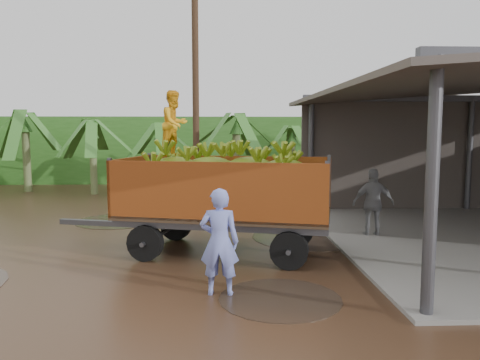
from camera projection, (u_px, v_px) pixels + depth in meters
name	position (u px, v px, depth m)	size (l,w,h in m)	color
ground	(128.00, 257.00, 10.71)	(100.00, 100.00, 0.00)	black
hedge_north	(147.00, 149.00, 26.32)	(22.00, 3.00, 3.60)	#2D661E
banana_trailer	(225.00, 192.00, 10.96)	(6.82, 3.46, 3.88)	#C5581C
man_blue	(219.00, 242.00, 8.21)	(0.69, 0.46, 1.90)	#7E8CE6
man_grey	(373.00, 203.00, 12.56)	(1.10, 0.46, 1.88)	slate
utility_pole	(196.00, 94.00, 16.98)	(1.20, 0.24, 8.29)	#47301E
banana_plants	(18.00, 159.00, 16.69)	(25.45, 20.65, 4.32)	#2D661E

